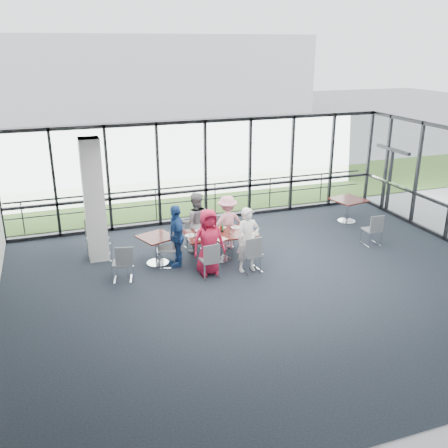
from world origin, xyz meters
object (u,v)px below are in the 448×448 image
object	(u,v)px
main_table	(220,238)
chair_main_nr	(251,254)
chair_spare_lb	(98,240)
chair_main_nl	(210,260)
chair_main_end	(167,249)
diner_near_right	(248,240)
chair_main_fl	(192,234)
chair_main_fr	(225,232)
diner_far_right	(227,222)
structural_column	(94,201)
side_table_left	(157,241)
diner_far_left	(196,223)
chair_spare_r	(372,230)
side_table_right	(348,202)
diner_near_left	(209,242)
chair_spare_la	(122,263)
diner_end	(176,236)

from	to	relation	value
main_table	chair_main_nr	size ratio (longest dim) A/B	1.98
chair_spare_lb	chair_main_nl	bearing A→B (deg)	163.16
main_table	chair_main_end	world-z (taller)	chair_main_end
diner_near_right	chair_main_fl	size ratio (longest dim) A/B	2.00
chair_main_fr	diner_far_right	bearing A→B (deg)	95.63
structural_column	diner_near_right	xyz separation A→B (m)	(3.43, -2.00, -0.78)
main_table	side_table_left	size ratio (longest dim) A/B	1.77
diner_far_left	chair_spare_r	bearing A→B (deg)	178.37
diner_far_right	main_table	bearing A→B (deg)	51.53
diner_far_right	chair_main_fr	xyz separation A→B (m)	(-0.01, 0.15, -0.34)
main_table	side_table_right	bearing A→B (deg)	19.98
diner_near_right	chair_main_nl	size ratio (longest dim) A/B	1.86
main_table	diner_near_right	distance (m)	0.97
diner_near_left	chair_main_fl	world-z (taller)	diner_near_left
chair_main_nl	chair_main_fl	size ratio (longest dim) A/B	1.07
diner_far_left	chair_main_nl	xyz separation A→B (m)	(-0.13, -1.61, -0.40)
side_table_right	chair_main_end	size ratio (longest dim) A/B	1.18
diner_near_right	diner_far_right	distance (m)	1.54
chair_main_fr	chair_spare_r	xyz separation A→B (m)	(3.92, -1.27, 0.03)
diner_far_left	chair_spare_r	distance (m)	4.95
diner_near_right	diner_far_right	bearing A→B (deg)	86.62
main_table	chair_spare_la	world-z (taller)	chair_spare_la
diner_far_left	chair_main_nl	world-z (taller)	diner_far_left
chair_spare_la	diner_far_left	bearing A→B (deg)	39.18
chair_spare_la	chair_spare_lb	xyz separation A→B (m)	(-0.38, 1.58, 0.04)
diner_near_left	main_table	bearing A→B (deg)	49.08
side_table_left	diner_far_right	xyz separation A→B (m)	(2.05, 0.37, 0.13)
structural_column	main_table	world-z (taller)	structural_column
diner_near_left	chair_main_end	xyz separation A→B (m)	(-0.87, 0.75, -0.36)
side_table_right	diner_far_right	size ratio (longest dim) A/B	0.73
chair_main_nr	chair_main_end	bearing A→B (deg)	145.31
diner_near_right	chair_main_nr	xyz separation A→B (m)	(0.07, -0.07, -0.35)
side_table_left	chair_main_end	xyz separation A→B (m)	(0.21, -0.24, -0.16)
chair_main_nr	diner_far_left	bearing A→B (deg)	112.89
diner_near_left	structural_column	bearing A→B (deg)	140.99
side_table_right	chair_main_fl	distance (m)	5.28
side_table_left	diner_near_left	size ratio (longest dim) A/B	0.63
side_table_right	chair_main_fr	world-z (taller)	chair_main_fr
side_table_right	diner_far_left	xyz separation A→B (m)	(-5.23, -0.74, 0.19)
diner_near_left	chair_main_nr	distance (m)	1.12
diner_end	chair_main_end	world-z (taller)	diner_end
side_table_left	chair_spare_lb	size ratio (longest dim) A/B	1.08
chair_spare_r	diner_end	bearing A→B (deg)	176.55
diner_near_left	chair_spare_la	size ratio (longest dim) A/B	1.85
side_table_right	diner_far_left	distance (m)	5.28
side_table_left	diner_far_right	distance (m)	2.09
chair_main_nr	chair_spare_r	bearing A→B (deg)	0.40
chair_main_nr	diner_near_left	bearing A→B (deg)	159.33
side_table_left	diner_far_left	size ratio (longest dim) A/B	0.62
side_table_left	chair_main_fl	size ratio (longest dim) A/B	1.27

